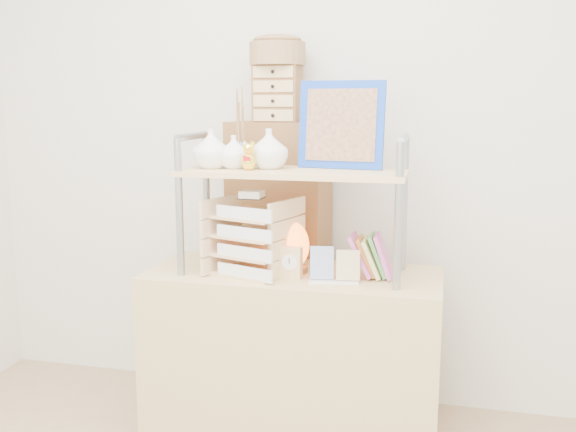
{
  "coord_description": "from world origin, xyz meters",
  "views": [
    {
      "loc": [
        0.59,
        -1.28,
        1.44
      ],
      "look_at": [
        -0.02,
        1.2,
        0.98
      ],
      "focal_mm": 40.0,
      "sensor_mm": 36.0,
      "label": 1
    }
  ],
  "objects_px": {
    "cabinet": "(279,266)",
    "letter_tray": "(253,241)",
    "salt_lamp": "(294,247)",
    "desk": "(293,358)"
  },
  "relations": [
    {
      "from": "desk",
      "to": "salt_lamp",
      "type": "bearing_deg",
      "value": 91.6
    },
    {
      "from": "desk",
      "to": "cabinet",
      "type": "distance_m",
      "value": 0.5
    },
    {
      "from": "cabinet",
      "to": "salt_lamp",
      "type": "bearing_deg",
      "value": -60.87
    },
    {
      "from": "desk",
      "to": "letter_tray",
      "type": "bearing_deg",
      "value": -160.87
    },
    {
      "from": "letter_tray",
      "to": "salt_lamp",
      "type": "height_order",
      "value": "letter_tray"
    },
    {
      "from": "salt_lamp",
      "to": "letter_tray",
      "type": "bearing_deg",
      "value": -157.87
    },
    {
      "from": "desk",
      "to": "salt_lamp",
      "type": "distance_m",
      "value": 0.48
    },
    {
      "from": "desk",
      "to": "cabinet",
      "type": "bearing_deg",
      "value": 112.96
    },
    {
      "from": "cabinet",
      "to": "letter_tray",
      "type": "height_order",
      "value": "cabinet"
    },
    {
      "from": "cabinet",
      "to": "salt_lamp",
      "type": "distance_m",
      "value": 0.43
    }
  ]
}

